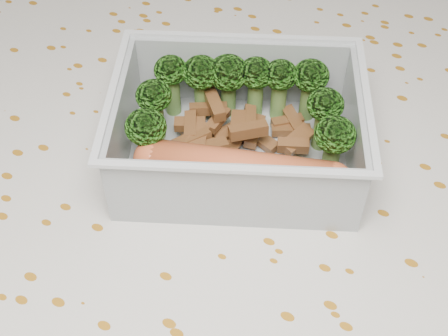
% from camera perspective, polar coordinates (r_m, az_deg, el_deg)
% --- Properties ---
extents(dining_table, '(1.40, 0.90, 0.75)m').
position_cam_1_polar(dining_table, '(0.55, 1.05, -7.91)').
color(dining_table, brown).
rests_on(dining_table, ground).
extents(tablecloth, '(1.46, 0.96, 0.19)m').
position_cam_1_polar(tablecloth, '(0.51, 1.13, -4.73)').
color(tablecloth, silver).
rests_on(tablecloth, dining_table).
extents(lunch_container, '(0.24, 0.22, 0.07)m').
position_cam_1_polar(lunch_container, '(0.49, 1.27, 2.82)').
color(lunch_container, silver).
rests_on(lunch_container, tablecloth).
extents(broccoli_florets, '(0.17, 0.14, 0.06)m').
position_cam_1_polar(broccoli_florets, '(0.49, 1.48, 6.69)').
color(broccoli_florets, '#608C3F').
rests_on(broccoli_florets, lunch_container).
extents(meat_pile, '(0.11, 0.10, 0.03)m').
position_cam_1_polar(meat_pile, '(0.50, 0.96, 3.44)').
color(meat_pile, brown).
rests_on(meat_pile, lunch_container).
extents(sausage, '(0.16, 0.07, 0.03)m').
position_cam_1_polar(sausage, '(0.46, 1.61, -0.23)').
color(sausage, '#CC5A31').
rests_on(sausage, lunch_container).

